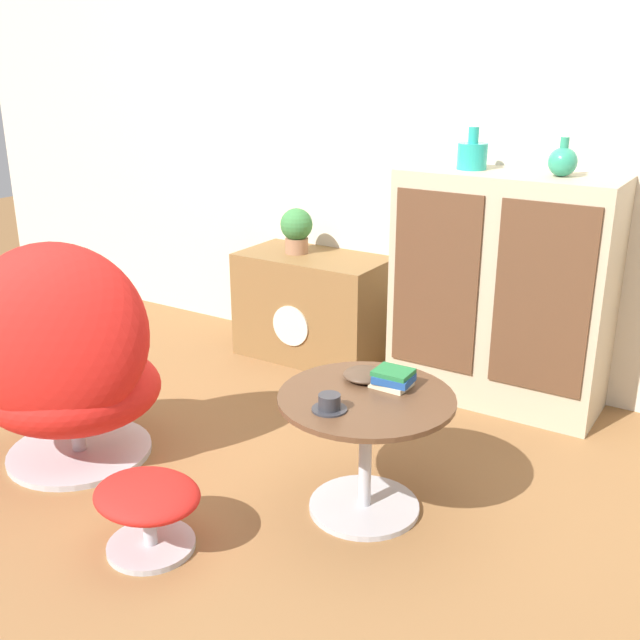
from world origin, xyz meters
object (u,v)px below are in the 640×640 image
object	(u,v)px
vase_leftmost	(472,155)
potted_plant	(296,229)
sideboard	(501,291)
tv_console	(313,306)
ottoman	(148,503)
bowl	(365,375)
vase_inner_left	(563,161)
teacup	(329,404)
egg_chair	(64,366)
book_stack	(393,379)
coffee_table	(366,435)

from	to	relation	value
vase_leftmost	potted_plant	bearing A→B (deg)	-179.18
sideboard	potted_plant	world-z (taller)	sideboard
tv_console	ottoman	size ratio (longest dim) A/B	2.11
tv_console	bowl	distance (m)	1.32
vase_inner_left	teacup	size ratio (longest dim) A/B	1.37
teacup	vase_leftmost	bearing A→B (deg)	92.94
egg_chair	teacup	size ratio (longest dim) A/B	7.99
egg_chair	ottoman	bearing A→B (deg)	-20.44
ottoman	vase_leftmost	size ratio (longest dim) A/B	2.00
bowl	sideboard	bearing A→B (deg)	82.37
vase_inner_left	potted_plant	bearing A→B (deg)	-179.42
sideboard	egg_chair	distance (m)	1.85
egg_chair	potted_plant	size ratio (longest dim) A/B	3.97
vase_inner_left	egg_chair	bearing A→B (deg)	-133.69
ottoman	potted_plant	xyz separation A→B (m)	(-0.55, 1.66, 0.50)
teacup	egg_chair	bearing A→B (deg)	-170.97
teacup	book_stack	xyz separation A→B (m)	(0.09, 0.27, 0.01)
bowl	vase_inner_left	bearing A→B (deg)	71.26
vase_leftmost	potted_plant	size ratio (longest dim) A/B	0.78
potted_plant	teacup	distance (m)	1.60
vase_inner_left	book_stack	size ratio (longest dim) A/B	1.13
tv_console	ottoman	xyz separation A→B (m)	(0.45, -1.66, -0.10)
ottoman	sideboard	bearing A→B (deg)	72.23
egg_chair	book_stack	world-z (taller)	egg_chair
egg_chair	vase_inner_left	world-z (taller)	vase_inner_left
coffee_table	vase_leftmost	xyz separation A→B (m)	(-0.11, 1.12, 0.81)
sideboard	book_stack	distance (m)	1.00
vase_leftmost	coffee_table	bearing A→B (deg)	-84.15
vase_inner_left	book_stack	bearing A→B (deg)	-102.87
sideboard	coffee_table	world-z (taller)	sideboard
vase_inner_left	bowl	bearing A→B (deg)	-108.74
coffee_table	teacup	xyz separation A→B (m)	(-0.05, -0.16, 0.17)
egg_chair	vase_leftmost	world-z (taller)	vase_leftmost
ottoman	teacup	size ratio (longest dim) A/B	3.14
book_stack	teacup	bearing A→B (deg)	-108.51
vase_inner_left	tv_console	bearing A→B (deg)	-179.35
tv_console	teacup	world-z (taller)	tv_console
sideboard	ottoman	bearing A→B (deg)	-107.77
ottoman	teacup	world-z (taller)	teacup
tv_console	coffee_table	distance (m)	1.44
book_stack	egg_chair	bearing A→B (deg)	-159.25
sideboard	potted_plant	bearing A→B (deg)	-179.52
tv_console	potted_plant	distance (m)	0.41
egg_chair	book_stack	distance (m)	1.23
book_stack	coffee_table	bearing A→B (deg)	-109.91
tv_console	vase_inner_left	size ratio (longest dim) A/B	4.83
sideboard	vase_leftmost	distance (m)	0.61
coffee_table	teacup	bearing A→B (deg)	-107.51
tv_console	bowl	world-z (taller)	tv_console
potted_plant	bowl	bearing A→B (deg)	-46.23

